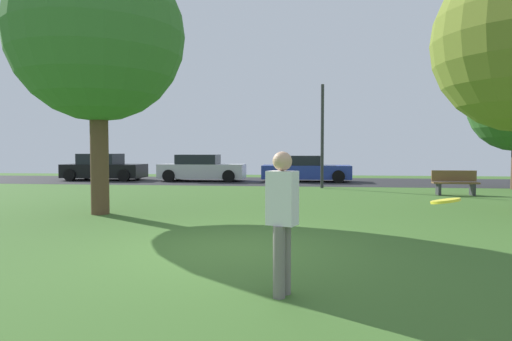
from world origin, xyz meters
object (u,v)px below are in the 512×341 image
Objects in this scene: frisbee_disc at (445,201)px; parked_car_blue at (305,170)px; person_thrower at (282,217)px; park_bench at (455,182)px; parked_car_silver at (201,169)px; oak_tree_left at (97,36)px; parked_car_black at (104,168)px; street_lamp_post at (322,136)px.

frisbee_disc is 0.08× the size of parked_car_blue.
park_bench is (5.70, 11.98, -0.44)m from person_thrower.
parked_car_blue is at bearing 3.05° from parked_car_silver.
parked_car_blue is (5.51, 0.29, -0.02)m from parked_car_silver.
parked_car_blue is 8.40m from park_bench.
frisbee_disc is at bearing -44.28° from oak_tree_left.
oak_tree_left is 13.03m from park_bench.
parked_car_black reaches higher than frisbee_disc.
parked_car_black is 0.96× the size of street_lamp_post.
parked_car_silver is (5.52, -0.07, -0.01)m from parked_car_black.
street_lamp_post is (-0.66, 15.05, 1.07)m from frisbee_disc.
parked_car_black is 0.94× the size of parked_car_blue.
oak_tree_left is 9.87m from frisbee_disc.
park_bench is 0.36× the size of street_lamp_post.
person_thrower reaches higher than parked_car_black.
frisbee_disc is 0.08× the size of parked_car_black.
frisbee_disc is at bearing -0.00° from person_thrower.
frisbee_disc is 13.27m from park_bench.
park_bench is at bearing -48.93° from parked_car_blue.
street_lamp_post is at bearing 107.39° from person_thrower.
oak_tree_left is at bearing -124.82° from street_lamp_post.
parked_car_silver is at bearing 110.37° from frisbee_disc.
parked_car_black is (-12.44, 18.70, -0.52)m from frisbee_disc.
parked_car_black is 17.64m from park_bench.
frisbee_disc is 15.10m from street_lamp_post.
person_thrower is at bearing 158.96° from frisbee_disc.
oak_tree_left reaches higher than frisbee_disc.
oak_tree_left reaches higher than person_thrower.
park_bench is (16.55, -6.11, -0.20)m from parked_car_black.
parked_car_blue is at bearing 110.48° from person_thrower.
parked_car_black is 2.69× the size of park_bench.
oak_tree_left reaches higher than parked_car_black.
oak_tree_left is 12.78m from parked_car_silver.
street_lamp_post is at bearing -17.23° from parked_car_black.
street_lamp_post reaches higher than parked_car_silver.
parked_car_silver reaches higher than park_bench.
street_lamp_post is at bearing -79.14° from parked_car_blue.
frisbee_disc is 0.08× the size of parked_car_silver.
oak_tree_left is 1.48× the size of parked_car_blue.
person_thrower is 4.61× the size of frisbee_disc.
oak_tree_left is 10.71m from street_lamp_post.
parked_car_silver is at bearing -28.70° from park_bench.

